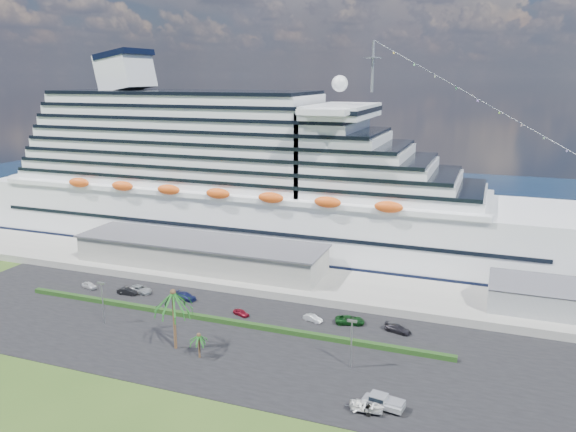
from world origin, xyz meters
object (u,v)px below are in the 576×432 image
at_px(pickup_truck, 383,401).
at_px(cruise_ship, 253,187).
at_px(parked_car_3, 186,296).
at_px(boat_trailer, 367,406).

bearing_deg(pickup_truck, cruise_ship, 126.48).
xyz_separation_m(parked_car_3, boat_trailer, (44.70, -27.09, 0.32)).
relative_size(parked_car_3, pickup_truck, 0.83).
xyz_separation_m(pickup_truck, boat_trailer, (-1.86, -1.77, -0.07)).
xyz_separation_m(parked_car_3, pickup_truck, (46.56, -25.32, 0.40)).
height_order(pickup_truck, boat_trailer, pickup_truck).
distance_m(pickup_truck, boat_trailer, 2.57).
xyz_separation_m(cruise_ship, pickup_truck, (48.55, -65.66, -15.44)).
bearing_deg(parked_car_3, pickup_truck, -105.33).
height_order(parked_car_3, boat_trailer, boat_trailer).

